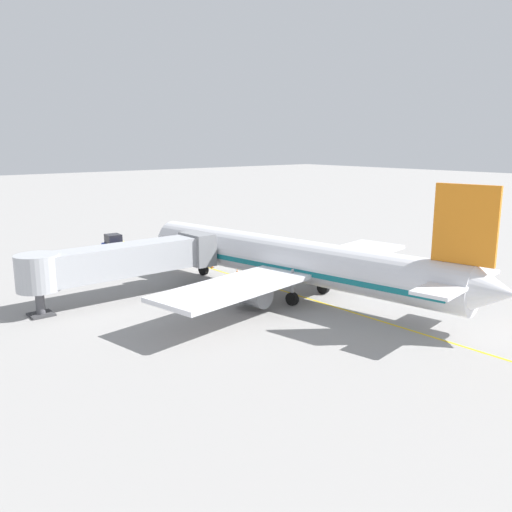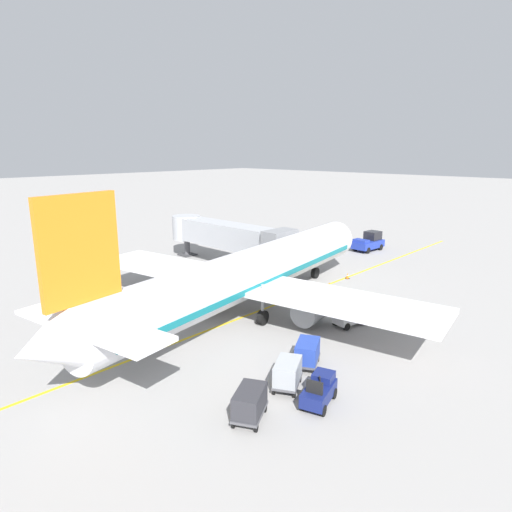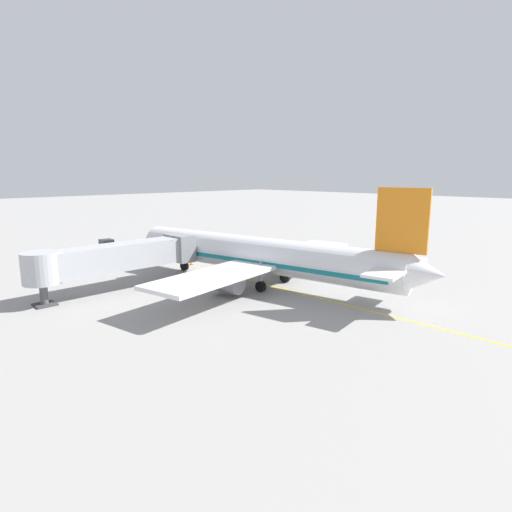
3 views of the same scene
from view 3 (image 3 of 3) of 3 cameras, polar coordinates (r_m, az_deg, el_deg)
ground_plane at (r=45.37m, az=1.73°, el=-3.97°), size 400.00×400.00×0.00m
gate_lead_in_line at (r=45.37m, az=1.73°, el=-3.97°), size 0.24×80.00×0.01m
parked_airliner at (r=44.96m, az=0.56°, el=0.06°), size 30.45×37.27×10.63m
jet_bridge at (r=44.90m, az=-18.37°, el=-0.17°), size 17.53×3.50×4.98m
pushback_tractor at (r=64.36m, az=-19.23°, el=0.90°), size 2.54×4.56×2.40m
baggage_tug_lead at (r=52.78m, az=3.78°, el=-1.05°), size 1.71×2.69×1.62m
baggage_tug_trailing at (r=50.56m, az=15.77°, el=-1.99°), size 1.88×2.74×1.62m
baggage_cart_front at (r=49.54m, az=11.39°, el=-1.77°), size 2.17×2.89×1.58m
baggage_cart_second_in_train at (r=48.73m, az=14.53°, el=-2.12°), size 2.17×2.89×1.58m
baggage_cart_third_in_train at (r=47.57m, az=18.46°, el=-2.66°), size 2.17×2.89×1.58m
ground_crew_wing_walker at (r=50.57m, az=1.87°, el=-1.29°), size 0.73×0.31×1.69m
ground_crew_loader at (r=55.41m, az=4.24°, el=-0.22°), size 0.69×0.40×1.69m
safety_cone_nose_left at (r=55.97m, az=-8.75°, el=-0.90°), size 0.36×0.36×0.59m
safety_cone_nose_right at (r=53.19m, az=-5.88°, el=-1.46°), size 0.36×0.36×0.59m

